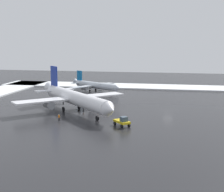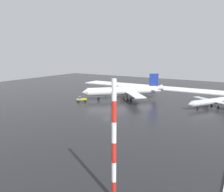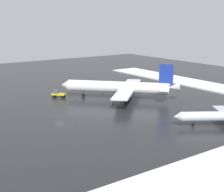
{
  "view_description": "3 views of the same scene",
  "coord_description": "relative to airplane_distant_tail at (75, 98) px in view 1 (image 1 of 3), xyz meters",
  "views": [
    {
      "loc": [
        -3.44,
        98.2,
        20.14
      ],
      "look_at": [
        16.28,
        1.0,
        4.04
      ],
      "focal_mm": 55.0,
      "sensor_mm": 36.0,
      "label": 1
    },
    {
      "loc": [
        -66.74,
        -43.17,
        22.13
      ],
      "look_at": [
        15.6,
        7.23,
        3.04
      ],
      "focal_mm": 35.0,
      "sensor_mm": 36.0,
      "label": 2
    },
    {
      "loc": [
        -41.6,
        -83.5,
        26.76
      ],
      "look_at": [
        17.68,
        -0.49,
        3.35
      ],
      "focal_mm": 55.0,
      "sensor_mm": 36.0,
      "label": 3
    }
  ],
  "objects": [
    {
      "name": "ground_plane",
      "position": [
        -26.01,
        -6.3,
        -3.99
      ],
      "size": [
        240.0,
        240.0,
        0.0
      ],
      "primitive_type": "plane",
      "color": "#232326"
    },
    {
      "name": "ground_crew_near_tug",
      "position": [
        -1.76,
        -2.55,
        -3.02
      ],
      "size": [
        0.36,
        0.36,
        1.71
      ],
      "rotation": [
        0.0,
        0.0,
        5.81
      ],
      "color": "black",
      "rests_on": "ground_plane"
    },
    {
      "name": "ground_crew_by_nose_gear",
      "position": [
        -5.84,
        -3.74,
        -3.02
      ],
      "size": [
        0.36,
        0.36,
        1.71
      ],
      "rotation": [
        0.0,
        0.0,
        3.09
      ],
      "color": "black",
      "rests_on": "ground_plane"
    },
    {
      "name": "ground_crew_mid_apron",
      "position": [
        0.55,
        11.55,
        -3.02
      ],
      "size": [
        0.36,
        0.36,
        1.71
      ],
      "rotation": [
        0.0,
        0.0,
        5.77
      ],
      "color": "black",
      "rests_on": "ground_plane"
    },
    {
      "name": "snow_bank_far",
      "position": [
        -26.01,
        -56.3,
        -3.74
      ],
      "size": [
        152.0,
        16.0,
        0.5
      ],
      "primitive_type": "cube",
      "color": "white",
      "rests_on": "ground_plane"
    },
    {
      "name": "airplane_parked_starboard",
      "position": [
        3.9,
        -39.11,
        -1.42
      ],
      "size": [
        23.13,
        19.86,
        7.77
      ],
      "rotation": [
        0.0,
        0.0,
        2.57
      ],
      "color": "silver",
      "rests_on": "ground_plane"
    },
    {
      "name": "pushback_tug",
      "position": [
        -16.17,
        14.1,
        -2.71
      ],
      "size": [
        4.68,
        4.91,
        2.5
      ],
      "rotation": [
        0.0,
        0.0,
        2.29
      ],
      "color": "gold",
      "rests_on": "ground_plane"
    },
    {
      "name": "airplane_distant_tail",
      "position": [
        0.0,
        0.0,
        0.0
      ],
      "size": [
        31.2,
        32.44,
        12.08
      ],
      "rotation": [
        0.0,
        0.0,
        2.33
      ],
      "color": "white",
      "rests_on": "ground_plane"
    }
  ]
}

